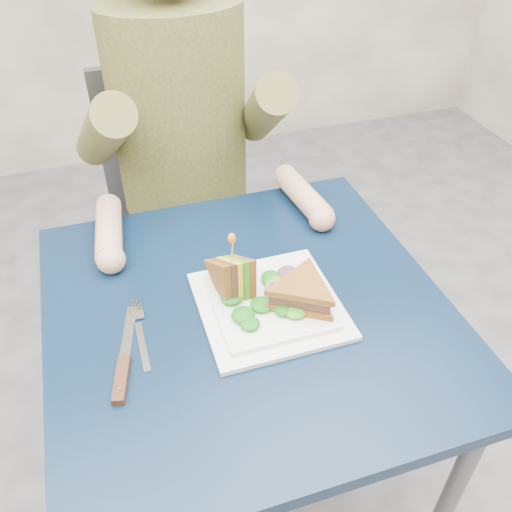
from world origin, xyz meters
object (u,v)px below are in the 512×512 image
object	(u,v)px
knife	(123,369)
diner	(179,98)
sandwich_flat	(302,293)
fork	(141,335)
chair	(183,201)
sandwich_upright	(233,277)
plate	(269,304)
table	(248,335)

from	to	relation	value
knife	diner	bearing A→B (deg)	69.24
sandwich_flat	fork	bearing A→B (deg)	174.59
sandwich_flat	fork	world-z (taller)	sandwich_flat
chair	fork	size ratio (longest dim) A/B	5.19
sandwich_upright	fork	size ratio (longest dim) A/B	0.75
chair	plate	xyz separation A→B (m)	(0.04, -0.69, 0.20)
table	sandwich_flat	bearing A→B (deg)	-22.79
plate	knife	size ratio (longest dim) A/B	1.19
diner	sandwich_upright	bearing A→B (deg)	-92.05
sandwich_upright	sandwich_flat	bearing A→B (deg)	-32.06
fork	chair	bearing A→B (deg)	73.41
diner	knife	xyz separation A→B (m)	(-0.25, -0.65, -0.18)
sandwich_flat	diner	bearing A→B (deg)	98.73
chair	sandwich_flat	xyz separation A→B (m)	(0.09, -0.72, 0.23)
plate	sandwich_flat	size ratio (longest dim) A/B	1.28
diner	plate	distance (m)	0.61
diner	fork	xyz separation A→B (m)	(-0.20, -0.58, -0.18)
table	fork	world-z (taller)	fork
plate	sandwich_upright	size ratio (longest dim) A/B	1.93
diner	fork	bearing A→B (deg)	-109.60
fork	knife	xyz separation A→B (m)	(-0.04, -0.07, 0.00)
plate	knife	bearing A→B (deg)	-166.41
diner	sandwich_upright	world-z (taller)	diner
chair	sandwich_upright	distance (m)	0.69
table	sandwich_upright	xyz separation A→B (m)	(-0.02, 0.03, 0.13)
chair	plate	size ratio (longest dim) A/B	3.58
sandwich_flat	sandwich_upright	size ratio (longest dim) A/B	1.51
diner	sandwich_upright	xyz separation A→B (m)	(-0.02, -0.53, -0.13)
fork	knife	world-z (taller)	knife
sandwich_upright	knife	xyz separation A→B (m)	(-0.23, -0.11, -0.05)
plate	knife	distance (m)	0.29
fork	diner	bearing A→B (deg)	70.40
table	chair	distance (m)	0.69
chair	table	bearing A→B (deg)	-90.00
plate	fork	distance (m)	0.24
table	plate	size ratio (longest dim) A/B	2.88
table	plate	xyz separation A→B (m)	(0.04, -0.01, 0.09)
plate	sandwich_upright	distance (m)	0.09
diner	knife	size ratio (longest dim) A/B	3.40
table	diner	size ratio (longest dim) A/B	1.01
chair	sandwich_flat	size ratio (longest dim) A/B	4.58
diner	sandwich_flat	xyz separation A→B (m)	(0.09, -0.60, -0.14)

